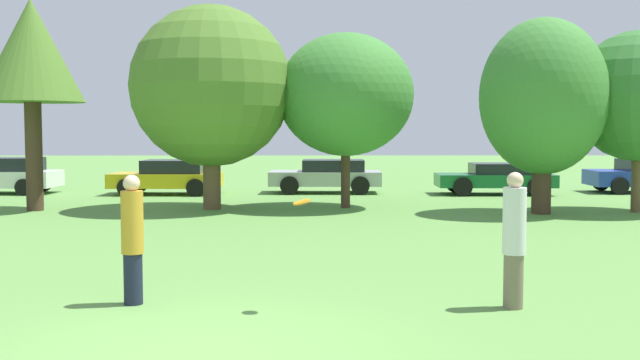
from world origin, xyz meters
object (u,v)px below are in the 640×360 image
tree_4 (543,97)px  tree_5 (639,96)px  person_thrower (132,238)px  parked_car_yellow (169,176)px  tree_3 (346,95)px  person_catcher (514,239)px  parked_car_silver (327,175)px  parked_car_green (497,177)px  parked_car_white (0,175)px  tree_2 (211,87)px  frisbee (302,202)px  tree_1 (31,53)px

tree_4 → tree_5: 2.87m
person_thrower → parked_car_yellow: bearing=102.5°
tree_3 → tree_5: 8.35m
tree_5 → person_catcher: bearing=-120.0°
parked_car_silver → parked_car_green: bearing=174.8°
person_catcher → tree_5: bearing=-117.0°
person_catcher → parked_car_silver: bearing=-80.2°
tree_4 → parked_car_white: 19.35m
tree_2 → parked_car_white: 10.55m
person_thrower → tree_5: size_ratio=0.34×
frisbee → tree_5: 14.95m
parked_car_silver → tree_4: bearing=131.7°
tree_2 → parked_car_yellow: 6.28m
person_thrower → tree_3: (3.40, 12.37, 2.49)m
tree_3 → tree_4: tree_4 is taller
person_thrower → tree_3: 13.06m
tree_4 → parked_car_green: 6.75m
person_catcher → parked_car_green: person_catcher is taller
parked_car_silver → parked_car_yellow: bearing=7.0°
parked_car_silver → tree_3: bearing=96.3°
person_thrower → parked_car_yellow: size_ratio=0.44×
tree_2 → parked_car_green: (9.69, 4.90, -3.00)m
frisbee → parked_car_white: frisbee is taller
tree_3 → parked_car_white: bearing=157.7°
person_catcher → parked_car_green: bearing=-100.2°
parked_car_green → tree_5: bearing=115.0°
tree_5 → parked_car_yellow: bearing=157.6°
tree_3 → tree_4: (5.42, -1.63, -0.14)m
person_catcher → frisbee: size_ratio=7.85×
tree_3 → parked_car_yellow: tree_3 is taller
tree_5 → parked_car_white: (-20.79, 6.38, -2.62)m
person_catcher → tree_4: (3.74, 11.00, 2.33)m
tree_1 → parked_car_white: tree_1 is taller
person_thrower → parked_car_yellow: 17.34m
person_thrower → tree_2: (-0.58, 12.05, 2.72)m
frisbee → tree_5: (9.37, 11.49, 1.88)m
person_thrower → person_catcher: person_catcher is taller
parked_car_white → parked_car_green: bearing=179.8°
tree_3 → parked_car_yellow: 8.31m
tree_2 → parked_car_white: (-8.55, 5.44, -2.93)m
tree_5 → parked_car_silver: tree_5 is taller
tree_4 → parked_car_yellow: 13.54m
tree_5 → tree_3: bearing=171.4°
tree_3 → parked_car_silver: bearing=94.9°
frisbee → tree_4: size_ratio=0.04×
tree_2 → parked_car_green: size_ratio=1.42×
frisbee → parked_car_silver: size_ratio=0.06×
person_catcher → parked_car_white: (-14.21, 17.76, -0.24)m
frisbee → tree_1: tree_1 is taller
tree_4 → tree_5: size_ratio=1.06×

